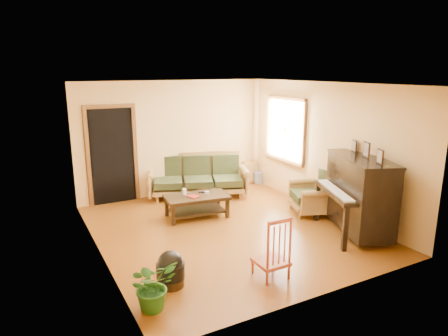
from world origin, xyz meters
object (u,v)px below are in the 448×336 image
sofa (198,176)px  potted_plant (153,285)px  coffee_table (197,206)px  piano (359,196)px  armchair (311,191)px  footstool (171,273)px  ceramic_crock (258,177)px  red_chair (271,246)px

sofa → potted_plant: sofa is taller
coffee_table → piano: bearing=-43.5°
sofa → armchair: (1.56, -2.06, -0.02)m
footstool → ceramic_crock: (3.75, 3.66, -0.04)m
coffee_table → footstool: size_ratio=3.16×
armchair → piano: size_ratio=0.58×
piano → ceramic_crock: (0.19, 3.55, -0.55)m
coffee_table → potted_plant: bearing=-124.0°
red_chair → potted_plant: bearing=179.0°
armchair → red_chair: (-2.18, -1.74, 0.00)m
piano → potted_plant: (-3.93, -0.52, -0.37)m
sofa → potted_plant: bearing=-101.1°
coffee_table → footstool: (-1.37, -2.19, -0.04)m
armchair → piano: (0.05, -1.20, 0.24)m
footstool → coffee_table: bearing=57.9°
piano → footstool: piano is taller
sofa → footstool: 3.90m
armchair → red_chair: bearing=-119.8°
red_chair → ceramic_crock: (2.42, 4.09, -0.32)m
armchair → ceramic_crock: size_ratio=3.26×
sofa → red_chair: size_ratio=2.45×
armchair → piano: piano is taller
piano → potted_plant: size_ratio=2.46×
red_chair → piano: bearing=13.5°
sofa → red_chair: sofa is taller
footstool → red_chair: red_chair is taller
footstool → red_chair: size_ratio=0.42×
coffee_table → armchair: 2.32m
ceramic_crock → potted_plant: (-4.12, -4.07, 0.18)m
piano → armchair: bearing=114.3°
piano → red_chair: 2.31m
red_chair → potted_plant: red_chair is taller
coffee_table → piano: (2.18, -2.07, 0.47)m
armchair → footstool: armchair is taller
sofa → piano: 3.64m
coffee_table → footstool: coffee_table is taller
red_chair → footstool: bearing=161.9°
armchair → potted_plant: armchair is taller
sofa → piano: size_ratio=1.43×
piano → coffee_table: bearing=158.5°
sofa → piano: piano is taller
footstool → red_chair: bearing=-17.9°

